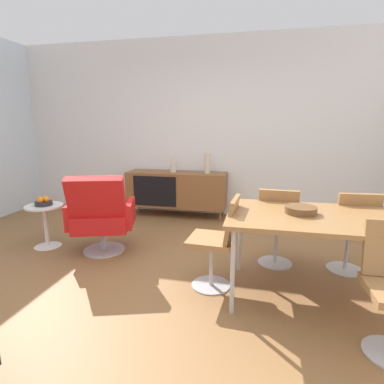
# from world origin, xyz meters

# --- Properties ---
(ground_plane) EXTENTS (8.32, 8.32, 0.00)m
(ground_plane) POSITION_xyz_m (0.00, 0.00, 0.00)
(ground_plane) COLOR olive
(wall_back) EXTENTS (6.80, 0.12, 2.80)m
(wall_back) POSITION_xyz_m (0.00, 2.60, 1.40)
(wall_back) COLOR white
(wall_back) RESTS_ON ground_plane
(sideboard) EXTENTS (1.60, 0.45, 0.72)m
(sideboard) POSITION_xyz_m (-0.39, 2.30, 0.44)
(sideboard) COLOR brown
(sideboard) RESTS_ON ground_plane
(vase_cobalt) EXTENTS (0.09, 0.09, 0.31)m
(vase_cobalt) POSITION_xyz_m (0.11, 2.30, 0.87)
(vase_cobalt) COLOR beige
(vase_cobalt) RESTS_ON sideboard
(vase_sculptural_dark) EXTENTS (0.10, 0.10, 0.25)m
(vase_sculptural_dark) POSITION_xyz_m (-0.44, 2.30, 0.81)
(vase_sculptural_dark) COLOR beige
(vase_sculptural_dark) RESTS_ON sideboard
(dining_table) EXTENTS (1.60, 0.90, 0.74)m
(dining_table) POSITION_xyz_m (1.47, 0.17, 0.70)
(dining_table) COLOR olive
(dining_table) RESTS_ON ground_plane
(wooden_bowl_on_table) EXTENTS (0.26, 0.26, 0.06)m
(wooden_bowl_on_table) POSITION_xyz_m (1.27, 0.20, 0.77)
(wooden_bowl_on_table) COLOR brown
(wooden_bowl_on_table) RESTS_ON dining_table
(dining_chair_near_window) EXTENTS (0.45, 0.42, 0.86)m
(dining_chair_near_window) POSITION_xyz_m (0.58, 0.16, 0.47)
(dining_chair_near_window) COLOR #9E7042
(dining_chair_near_window) RESTS_ON ground_plane
(dining_chair_back_right) EXTENTS (0.43, 0.45, 0.86)m
(dining_chair_back_right) POSITION_xyz_m (1.83, 0.73, 0.47)
(dining_chair_back_right) COLOR #9E7042
(dining_chair_back_right) RESTS_ON ground_plane
(dining_chair_back_left) EXTENTS (0.42, 0.44, 0.86)m
(dining_chair_back_left) POSITION_xyz_m (1.12, 0.73, 0.47)
(dining_chair_back_left) COLOR #9E7042
(dining_chair_back_left) RESTS_ON ground_plane
(lounge_chair_red) EXTENTS (0.84, 0.80, 0.95)m
(lounge_chair_red) POSITION_xyz_m (-0.83, 0.64, 0.47)
(lounge_chair_red) COLOR red
(lounge_chair_red) RESTS_ON ground_plane
(side_table_round) EXTENTS (0.44, 0.44, 0.52)m
(side_table_round) POSITION_xyz_m (-1.60, 0.67, 0.32)
(side_table_round) COLOR white
(side_table_round) RESTS_ON ground_plane
(fruit_bowl) EXTENTS (0.20, 0.20, 0.11)m
(fruit_bowl) POSITION_xyz_m (-1.60, 0.68, 0.56)
(fruit_bowl) COLOR #262628
(fruit_bowl) RESTS_ON side_table_round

